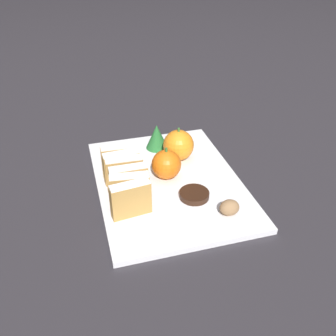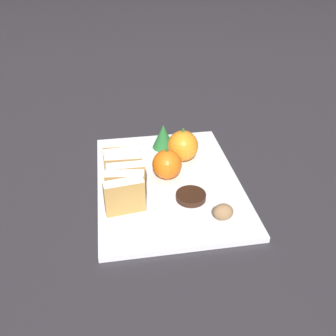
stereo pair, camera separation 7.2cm
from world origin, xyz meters
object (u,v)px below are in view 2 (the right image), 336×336
orange_far (183,146)px  walnut (223,212)px  chocolate_cookie (191,196)px  orange_near (168,164)px

orange_far → walnut: size_ratio=2.08×
chocolate_cookie → orange_far: bearing=85.3°
orange_far → chocolate_cookie: bearing=-94.7°
chocolate_cookie → walnut: bearing=-55.6°
walnut → orange_far: bearing=98.9°
orange_far → walnut: bearing=-81.1°
orange_near → walnut: (0.08, -0.15, -0.02)m
walnut → chocolate_cookie: walnut is taller
orange_far → chocolate_cookie: 0.15m
orange_near → orange_far: bearing=56.0°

